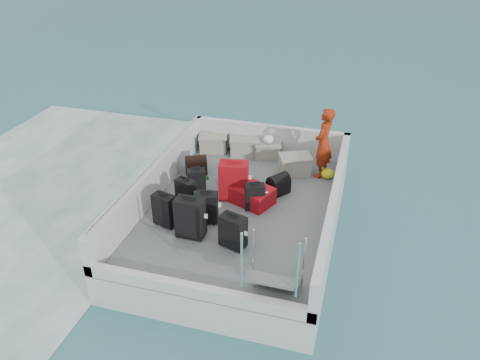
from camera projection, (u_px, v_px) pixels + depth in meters
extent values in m
plane|color=#1A535D|center=(240.00, 234.00, 9.22)|extent=(160.00, 160.00, 0.00)
plane|color=white|center=(33.00, 198.00, 10.37)|extent=(10.00, 10.00, 0.00)
cube|color=silver|center=(240.00, 222.00, 9.07)|extent=(3.60, 5.00, 0.60)
cube|color=slate|center=(240.00, 208.00, 8.92)|extent=(3.30, 4.70, 0.02)
cube|color=silver|center=(155.00, 180.00, 9.15)|extent=(0.14, 5.00, 0.70)
cube|color=silver|center=(334.00, 206.00, 8.32)|extent=(0.14, 5.00, 0.70)
cube|color=silver|center=(269.00, 139.00, 10.76)|extent=(3.60, 0.14, 0.70)
cube|color=silver|center=(195.00, 290.00, 6.84)|extent=(3.60, 0.14, 0.20)
cylinder|color=silver|center=(154.00, 162.00, 8.95)|extent=(0.04, 4.80, 0.04)
cube|color=black|center=(165.00, 210.00, 8.28)|extent=(0.45, 0.33, 0.62)
cube|color=black|center=(186.00, 193.00, 8.86)|extent=(0.41, 0.31, 0.55)
cube|color=black|center=(197.00, 181.00, 9.27)|extent=(0.41, 0.34, 0.51)
cube|color=black|center=(190.00, 218.00, 7.97)|extent=(0.49, 0.29, 0.75)
cube|color=black|center=(207.00, 208.00, 8.38)|extent=(0.44, 0.32, 0.60)
cube|color=maroon|center=(234.00, 181.00, 9.04)|extent=(0.61, 0.43, 0.77)
cube|color=black|center=(233.00, 232.00, 7.75)|extent=(0.49, 0.37, 0.60)
cube|color=black|center=(255.00, 197.00, 8.76)|extent=(0.42, 0.33, 0.52)
cube|color=maroon|center=(250.00, 194.00, 9.02)|extent=(1.01, 0.86, 0.34)
cube|color=#9C9588|center=(213.00, 144.00, 10.92)|extent=(0.71, 0.58, 0.37)
cube|color=#9C9588|center=(245.00, 147.00, 10.77)|extent=(0.74, 0.60, 0.39)
cube|color=#9C9588|center=(268.00, 151.00, 10.65)|extent=(0.62, 0.49, 0.33)
cube|color=#9C9588|center=(295.00, 165.00, 10.01)|extent=(0.75, 0.64, 0.38)
ellipsoid|color=yellow|center=(327.00, 173.00, 9.86)|extent=(0.28, 0.26, 0.22)
ellipsoid|color=white|center=(268.00, 141.00, 10.52)|extent=(0.24, 0.24, 0.18)
imported|color=red|center=(324.00, 143.00, 9.64)|extent=(0.49, 0.63, 1.51)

